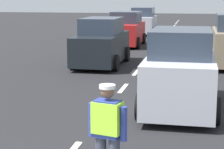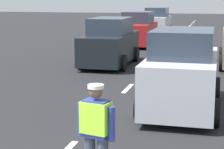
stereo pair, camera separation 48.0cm
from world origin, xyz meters
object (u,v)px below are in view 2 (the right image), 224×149
at_px(car_oncoming_third, 157,22).
at_px(car_oncoming_second, 138,30).
at_px(car_oncoming_lead, 110,43).
at_px(road_worker, 98,130).
at_px(car_outgoing_ahead, 182,73).

distance_m(car_oncoming_third, car_oncoming_second, 7.65).
relative_size(car_oncoming_third, car_oncoming_lead, 0.89).
relative_size(road_worker, car_oncoming_third, 0.43).
bearing_deg(car_oncoming_third, car_oncoming_second, -90.39).
distance_m(car_outgoing_ahead, car_oncoming_third, 22.08).
xyz_separation_m(car_oncoming_second, car_oncoming_lead, (0.17, -7.43, -0.00)).
height_order(road_worker, car_oncoming_lead, car_oncoming_lead).
bearing_deg(car_outgoing_ahead, car_oncoming_lead, 119.15).
distance_m(car_outgoing_ahead, car_oncoming_second, 14.62).
height_order(car_oncoming_third, car_oncoming_lead, car_oncoming_third).
distance_m(road_worker, car_oncoming_second, 19.30).
bearing_deg(car_oncoming_third, car_oncoming_lead, -89.55).
xyz_separation_m(car_outgoing_ahead, car_oncoming_third, (-3.84, 21.74, -0.02)).
distance_m(car_oncoming_third, car_oncoming_lead, 15.07).
bearing_deg(car_oncoming_lead, car_oncoming_third, 90.45).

